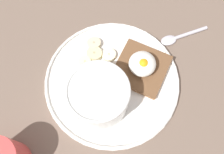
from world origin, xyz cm
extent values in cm
cube|color=#6E5B4E|center=(0.00, 0.00, 1.00)|extent=(120.00, 120.00, 2.00)
cylinder|color=white|center=(0.00, 0.00, 2.50)|extent=(27.60, 27.60, 1.00)
torus|color=white|center=(0.00, 0.00, 3.30)|extent=(27.40, 27.40, 0.60)
cylinder|color=white|center=(-4.81, 1.61, 6.44)|extent=(11.36, 11.36, 6.88)
torus|color=white|center=(-4.81, 1.61, 9.88)|extent=(11.56, 11.56, 0.60)
cylinder|color=#CAB185|center=(-4.81, 1.61, 5.87)|extent=(9.96, 9.96, 5.35)
ellipsoid|color=#CAB185|center=(-4.81, 1.61, 8.35)|extent=(9.46, 9.46, 1.20)
ellipsoid|color=tan|center=(-7.52, 2.09, 8.69)|extent=(1.52, 1.86, 0.68)
ellipsoid|color=#9B6A4B|center=(-2.06, 1.74, 8.59)|extent=(0.94, 1.26, 0.49)
ellipsoid|color=olive|center=(-6.28, 3.27, 8.67)|extent=(1.31, 1.71, 0.65)
cube|color=brown|center=(3.50, -5.45, 4.17)|extent=(12.38, 12.38, 0.30)
cube|color=#90613D|center=(3.50, -5.45, 3.63)|extent=(12.14, 12.14, 1.27)
ellipsoid|color=white|center=(3.50, -5.45, 5.93)|extent=(5.49, 5.46, 3.33)
sphere|color=#F9AA19|center=(3.10, -5.56, 6.72)|extent=(2.29, 2.29, 2.29)
cylinder|color=#F4EBC0|center=(5.38, 1.68, 3.50)|extent=(4.31, 4.31, 1.10)
cylinder|color=#BEB796|center=(5.38, 1.68, 3.95)|extent=(0.77, 0.77, 0.16)
cylinder|color=beige|center=(2.71, 6.18, 3.71)|extent=(3.40, 3.50, 1.60)
cylinder|color=tan|center=(2.71, 6.18, 4.31)|extent=(0.61, 0.62, 0.19)
cylinder|color=beige|center=(4.98, 4.72, 3.71)|extent=(4.59, 4.55, 1.61)
cylinder|color=tan|center=(4.98, 4.72, 4.32)|extent=(0.82, 0.81, 0.19)
cylinder|color=beige|center=(7.45, 5.33, 3.63)|extent=(3.48, 3.38, 1.45)
cylinder|color=tan|center=(7.45, 5.33, 4.15)|extent=(0.62, 0.61, 0.19)
cylinder|color=silver|center=(14.41, -14.63, 2.40)|extent=(5.56, 8.54, 0.80)
ellipsoid|color=silver|center=(11.97, -10.56, 2.40)|extent=(3.91, 4.32, 0.70)
camera|label=1|loc=(-18.09, -3.37, 50.58)|focal=40.00mm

